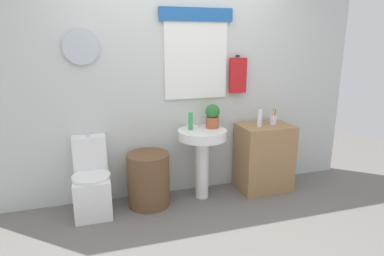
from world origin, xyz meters
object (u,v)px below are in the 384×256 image
Objects in this scene: toilet at (92,184)px; toothbrush_cup at (273,120)px; laundry_hamper at (149,179)px; wooden_cabinet at (264,157)px; pedestal_sink at (202,146)px; potted_plant at (213,116)px; soap_bottle at (191,121)px; lotion_bottle at (260,118)px.

toothbrush_cup is (2.09, -0.02, 0.55)m from toilet.
wooden_cabinet reaches higher than laundry_hamper.
toothbrush_cup reaches higher than laundry_hamper.
potted_plant reaches higher than pedestal_sink.
soap_bottle reaches higher than toothbrush_cup.
laundry_hamper is at bearing -174.19° from soap_bottle.
soap_bottle and lotion_bottle have the same top height.
pedestal_sink is (0.61, 0.00, 0.32)m from laundry_hamper.
toilet is at bearing -178.98° from potted_plant.
soap_bottle reaches higher than laundry_hamper.
lotion_bottle reaches higher than toothbrush_cup.
lotion_bottle is at bearing -159.43° from wooden_cabinet.
potted_plant is (0.26, 0.01, 0.04)m from soap_bottle.
potted_plant reaches higher than wooden_cabinet.
laundry_hamper is 3.16× the size of toothbrush_cup.
pedestal_sink is 0.36m from potted_plant.
potted_plant reaches higher than toilet.
toothbrush_cup reaches higher than toilet.
toilet is 2.99× the size of potted_plant.
wooden_cabinet is at bearing 0.00° from pedestal_sink.
toilet is 1.48m from potted_plant.
toilet is at bearing 179.56° from toothbrush_cup.
toothbrush_cup is (0.75, -0.04, -0.09)m from potted_plant.
wooden_cabinet is (1.98, -0.04, 0.09)m from toilet.
soap_bottle is 0.72× the size of potted_plant.
laundry_hamper is 3.03× the size of soap_bottle.
laundry_hamper is at bearing -175.44° from potted_plant.
soap_bottle is (0.49, 0.05, 0.60)m from laundry_hamper.
wooden_cabinet is 4.01× the size of lotion_bottle.
toothbrush_cup is at bearing -0.44° from toilet.
pedestal_sink is at bearing -156.80° from potted_plant.
toilet is 4.16× the size of soap_bottle.
toilet is 1.37× the size of laundry_hamper.
laundry_hamper is 0.69m from pedestal_sink.
soap_bottle reaches higher than pedestal_sink.
wooden_cabinet is 0.51m from lotion_bottle.
toothbrush_cup is at bearing -1.69° from soap_bottle.
toilet is at bearing 177.67° from lotion_bottle.
pedestal_sink is at bearing 176.61° from lotion_bottle.
potted_plant is at bearing 176.96° from toothbrush_cup.
toilet is 1.00× the size of pedestal_sink.
toothbrush_cup reaches higher than wooden_cabinet.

